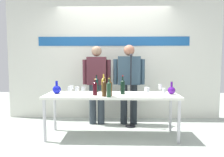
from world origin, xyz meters
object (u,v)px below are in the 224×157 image
(presenter_left, at_px, (97,80))
(microphone_stand, at_px, (131,103))
(wine_glass_left_3, at_px, (69,90))
(wine_bottle_6, at_px, (110,88))
(wine_glass_right_2, at_px, (146,89))
(wine_bottle_2, at_px, (123,86))
(wine_bottle_5, at_px, (96,84))
(wine_glass_right_3, at_px, (164,91))
(wine_bottle_0, at_px, (104,84))
(wine_glass_right_1, at_px, (160,87))
(presenter_right, at_px, (129,79))
(wine_bottle_1, at_px, (109,89))
(wine_glass_left_2, at_px, (83,89))
(wine_glass_left_0, at_px, (71,88))
(display_table, at_px, (112,97))
(decanter_blue_left, at_px, (57,89))
(wine_bottle_4, at_px, (95,88))
(wine_glass_right_0, at_px, (147,90))
(decanter_blue_right, at_px, (171,90))
(wine_bottle_3, at_px, (104,88))
(wine_glass_left_1, at_px, (77,89))

(presenter_left, bearing_deg, microphone_stand, -15.41)
(wine_glass_left_3, bearing_deg, wine_bottle_6, -0.52)
(microphone_stand, bearing_deg, wine_glass_right_2, -70.11)
(wine_bottle_2, height_order, wine_bottle_5, wine_bottle_2)
(wine_glass_right_3, bearing_deg, microphone_stand, 120.63)
(wine_bottle_0, height_order, wine_glass_right_1, wine_bottle_0)
(wine_glass_right_1, height_order, wine_glass_right_3, wine_glass_right_1)
(wine_glass_right_2, bearing_deg, wine_glass_right_3, -37.55)
(wine_glass_left_3, bearing_deg, presenter_right, 42.35)
(presenter_left, relative_size, microphone_stand, 1.11)
(wine_bottle_1, bearing_deg, presenter_right, 70.51)
(wine_bottle_2, relative_size, wine_bottle_5, 1.04)
(wine_glass_left_2, relative_size, wine_glass_right_2, 1.12)
(wine_glass_left_0, bearing_deg, wine_glass_right_1, 6.21)
(wine_bottle_1, distance_m, wine_glass_right_3, 0.88)
(display_table, xyz_separation_m, decanter_blue_left, (-0.96, 0.03, 0.13))
(wine_bottle_0, distance_m, wine_bottle_4, 0.42)
(wine_glass_right_1, bearing_deg, wine_glass_left_0, -173.79)
(wine_glass_left_2, distance_m, wine_glass_right_0, 1.04)
(presenter_left, bearing_deg, wine_glass_right_2, -41.51)
(wine_bottle_6, bearing_deg, wine_bottle_5, 118.91)
(display_table, height_order, wine_glass_right_1, wine_glass_right_1)
(decanter_blue_right, xyz_separation_m, wine_glass_right_0, (-0.45, -0.25, 0.03))
(decanter_blue_right, xyz_separation_m, wine_bottle_5, (-1.32, 0.26, 0.06))
(wine_glass_right_2, bearing_deg, wine_bottle_3, -167.13)
(wine_bottle_6, distance_m, wine_glass_right_0, 0.61)
(wine_glass_left_2, bearing_deg, wine_bottle_3, -2.48)
(presenter_left, height_order, wine_bottle_1, presenter_left)
(decanter_blue_right, height_order, wine_bottle_0, wine_bottle_0)
(wine_bottle_5, bearing_deg, wine_glass_left_3, -129.83)
(wine_bottle_4, bearing_deg, wine_glass_left_0, 160.15)
(display_table, distance_m, decanter_blue_right, 1.04)
(decanter_blue_left, relative_size, wine_bottle_6, 0.68)
(wine_bottle_2, xyz_separation_m, microphone_stand, (0.17, 0.54, -0.40))
(wine_glass_right_2, bearing_deg, wine_bottle_5, 157.89)
(wine_glass_left_1, height_order, wine_glass_right_2, wine_glass_left_1)
(wine_bottle_0, height_order, wine_bottle_2, wine_bottle_0)
(microphone_stand, bearing_deg, wine_glass_right_0, -73.66)
(presenter_right, bearing_deg, wine_glass_left_3, -137.65)
(wine_bottle_1, bearing_deg, decanter_blue_right, 17.07)
(wine_bottle_0, distance_m, wine_glass_left_0, 0.60)
(decanter_blue_right, bearing_deg, wine_bottle_4, -173.83)
(wine_bottle_2, distance_m, wine_glass_right_3, 0.71)
(display_table, bearing_deg, wine_bottle_4, -158.88)
(decanter_blue_right, xyz_separation_m, microphone_stand, (-0.67, 0.52, -0.33))
(wine_glass_left_1, bearing_deg, wine_glass_right_1, 13.75)
(display_table, xyz_separation_m, wine_bottle_1, (-0.04, -0.29, 0.19))
(decanter_blue_left, xyz_separation_m, wine_bottle_3, (0.85, -0.26, 0.06))
(wine_bottle_3, distance_m, wine_glass_left_1, 0.47)
(wine_glass_left_2, bearing_deg, wine_bottle_4, 29.30)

